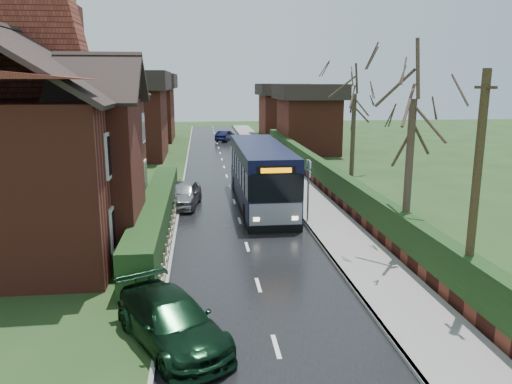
{
  "coord_description": "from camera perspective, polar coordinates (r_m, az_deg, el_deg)",
  "views": [
    {
      "loc": [
        -1.79,
        -17.51,
        6.65
      ],
      "look_at": [
        0.63,
        4.37,
        1.8
      ],
      "focal_mm": 35.0,
      "sensor_mm": 36.0,
      "label": 1
    }
  ],
  "objects": [
    {
      "name": "car_distant",
      "position": [
        57.95,
        -3.56,
        6.42
      ],
      "size": [
        2.49,
        3.93,
        1.22
      ],
      "primitive_type": "imported",
      "rotation": [
        0.0,
        0.0,
        2.79
      ],
      "color": "black",
      "rests_on": "ground"
    },
    {
      "name": "tree_house_side",
      "position": [
        28.42,
        -21.3,
        11.73
      ],
      "size": [
        3.96,
        3.96,
        8.99
      ],
      "color": "#34271F",
      "rests_on": "ground"
    },
    {
      "name": "tree_right_near",
      "position": [
        19.47,
        17.64,
        11.33
      ],
      "size": [
        4.01,
        4.01,
        8.66
      ],
      "color": "#3C2E23",
      "rests_on": "ground"
    },
    {
      "name": "car_silver",
      "position": [
        27.47,
        -8.26,
        -0.23
      ],
      "size": [
        2.16,
        4.24,
        1.39
      ],
      "primitive_type": "imported",
      "rotation": [
        0.0,
        0.0,
        -0.13
      ],
      "color": "#A2A0A5",
      "rests_on": "ground"
    },
    {
      "name": "road",
      "position": [
        28.36,
        -2.51,
        -1.13
      ],
      "size": [
        6.0,
        100.0,
        0.02
      ],
      "primitive_type": "cube",
      "color": "black",
      "rests_on": "ground"
    },
    {
      "name": "brick_house",
      "position": [
        23.45,
        -23.63,
        5.82
      ],
      "size": [
        9.3,
        14.6,
        10.3
      ],
      "color": "maroon",
      "rests_on": "ground"
    },
    {
      "name": "kerb_left",
      "position": [
        28.32,
        -8.68,
        -1.2
      ],
      "size": [
        0.12,
        100.0,
        0.1
      ],
      "primitive_type": "cube",
      "color": "gray",
      "rests_on": "ground"
    },
    {
      "name": "bus_stop_sign",
      "position": [
        23.64,
        6.0,
        1.17
      ],
      "size": [
        0.13,
        0.47,
        3.13
      ],
      "rotation": [
        0.0,
        0.0,
        0.14
      ],
      "color": "slate",
      "rests_on": "ground"
    },
    {
      "name": "car_green",
      "position": [
        13.43,
        -9.64,
        -14.32
      ],
      "size": [
        3.63,
        4.79,
        1.29
      ],
      "primitive_type": "imported",
      "rotation": [
        0.0,
        0.0,
        0.47
      ],
      "color": "black",
      "rests_on": "ground"
    },
    {
      "name": "bus",
      "position": [
        27.35,
        0.53,
        1.9
      ],
      "size": [
        2.58,
        11.01,
        3.34
      ],
      "rotation": [
        0.0,
        0.0,
        0.01
      ],
      "color": "black",
      "rests_on": "ground"
    },
    {
      "name": "ground",
      "position": [
        18.81,
        -0.44,
        -8.28
      ],
      "size": [
        140.0,
        140.0,
        0.0
      ],
      "primitive_type": "plane",
      "color": "#2D491F",
      "rests_on": "ground"
    },
    {
      "name": "telegraph_pole",
      "position": [
        15.23,
        23.76,
        -0.38
      ],
      "size": [
        0.24,
        0.91,
        7.02
      ],
      "rotation": [
        0.0,
        0.0,
        0.06
      ],
      "color": "#322916",
      "rests_on": "ground"
    },
    {
      "name": "front_hedge",
      "position": [
        23.35,
        -11.29,
        -2.33
      ],
      "size": [
        1.2,
        16.0,
        1.6
      ],
      "primitive_type": "cube",
      "color": "black",
      "rests_on": "ground"
    },
    {
      "name": "kerb_right",
      "position": [
        28.7,
        3.57,
        -0.86
      ],
      "size": [
        0.12,
        100.0,
        0.14
      ],
      "primitive_type": "cube",
      "color": "gray",
      "rests_on": "ground"
    },
    {
      "name": "tree_right_far",
      "position": [
        36.25,
        11.24,
        11.59
      ],
      "size": [
        4.34,
        4.34,
        8.39
      ],
      "color": "#352C1F",
      "rests_on": "ground"
    },
    {
      "name": "right_wall_hedge",
      "position": [
        29.09,
        8.94,
        1.11
      ],
      "size": [
        0.6,
        50.0,
        1.8
      ],
      "color": "maroon",
      "rests_on": "ground"
    },
    {
      "name": "pavement",
      "position": [
        28.92,
        5.92,
        -0.8
      ],
      "size": [
        2.5,
        100.0,
        0.14
      ],
      "primitive_type": "cube",
      "color": "slate",
      "rests_on": "ground"
    },
    {
      "name": "picket_fence",
      "position": [
        23.39,
        -9.43,
        -3.12
      ],
      "size": [
        0.1,
        16.0,
        0.9
      ],
      "primitive_type": null,
      "color": "tan",
      "rests_on": "ground"
    }
  ]
}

